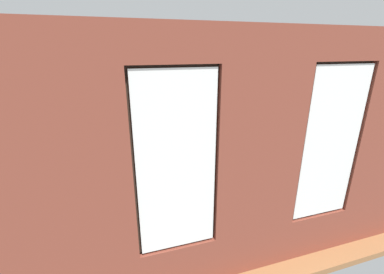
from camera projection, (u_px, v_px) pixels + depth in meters
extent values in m
cube|color=#99663D|center=(191.00, 180.00, 6.08)|extent=(6.65, 6.22, 0.10)
cube|color=brown|center=(258.00, 164.00, 3.10)|extent=(1.12, 0.16, 3.13)
cube|color=brown|center=(52.00, 195.00, 2.45)|extent=(1.54, 0.16, 3.13)
cube|color=brown|center=(312.00, 232.00, 3.80)|extent=(0.92, 0.16, 0.65)
cube|color=brown|center=(347.00, 44.00, 2.94)|extent=(0.92, 0.16, 0.38)
cube|color=white|center=(330.00, 146.00, 3.31)|extent=(0.86, 0.03, 2.05)
cube|color=#38281E|center=(327.00, 144.00, 3.37)|extent=(0.92, 0.04, 2.11)
cube|color=brown|center=(178.00, 265.00, 3.21)|extent=(0.92, 0.16, 0.65)
cube|color=brown|center=(173.00, 43.00, 2.35)|extent=(0.92, 0.16, 0.38)
cube|color=white|center=(177.00, 167.00, 2.72)|extent=(0.86, 0.03, 2.05)
cube|color=#38281E|center=(176.00, 165.00, 2.78)|extent=(0.92, 0.04, 2.11)
cube|color=tan|center=(249.00, 225.00, 3.50)|extent=(3.17, 0.24, 0.06)
cube|color=black|center=(258.00, 123.00, 3.02)|extent=(0.50, 0.03, 0.71)
cube|color=orange|center=(257.00, 122.00, 3.03)|extent=(0.44, 0.01, 0.65)
cube|color=silver|center=(34.00, 128.00, 4.52)|extent=(0.10, 5.22, 3.13)
cube|color=black|center=(209.00, 227.00, 4.08)|extent=(1.86, 0.85, 0.42)
cube|color=black|center=(218.00, 218.00, 3.65)|extent=(1.86, 0.24, 0.38)
cube|color=black|center=(256.00, 201.00, 4.21)|extent=(0.22, 0.85, 0.24)
cube|color=black|center=(157.00, 220.00, 3.74)|extent=(0.22, 0.85, 0.24)
cube|color=#232326|center=(229.00, 207.00, 4.13)|extent=(0.65, 0.65, 0.12)
cube|color=#232326|center=(187.00, 215.00, 3.92)|extent=(0.65, 0.65, 0.12)
cube|color=black|center=(276.00, 159.00, 6.58)|extent=(0.89, 1.96, 0.42)
cube|color=black|center=(289.00, 143.00, 6.54)|extent=(0.28, 1.95, 0.38)
cube|color=black|center=(260.00, 137.00, 7.26)|extent=(0.85, 0.24, 0.24)
cube|color=black|center=(300.00, 161.00, 5.70)|extent=(0.85, 0.24, 0.24)
cube|color=#232326|center=(268.00, 144.00, 6.82)|extent=(0.66, 0.71, 0.12)
cube|color=#232326|center=(285.00, 155.00, 6.14)|extent=(0.66, 0.71, 0.12)
cube|color=#A87547|center=(178.00, 166.00, 5.73)|extent=(1.57, 0.75, 0.04)
cube|color=#A87547|center=(204.00, 165.00, 6.29)|extent=(0.07, 0.07, 0.39)
cube|color=#A87547|center=(144.00, 173.00, 5.87)|extent=(0.07, 0.07, 0.39)
cube|color=#A87547|center=(213.00, 176.00, 5.72)|extent=(0.07, 0.07, 0.39)
cube|color=#A87547|center=(148.00, 186.00, 5.31)|extent=(0.07, 0.07, 0.39)
cylinder|color=#4C4C51|center=(178.00, 163.00, 5.70)|extent=(0.08, 0.08, 0.10)
cylinder|color=brown|center=(185.00, 164.00, 5.64)|extent=(0.12, 0.12, 0.10)
sphere|color=#1E5B28|center=(185.00, 160.00, 5.60)|extent=(0.14, 0.14, 0.14)
cube|color=black|center=(169.00, 164.00, 5.74)|extent=(0.10, 0.18, 0.02)
cube|color=black|center=(66.00, 185.00, 5.19)|extent=(1.05, 0.42, 0.54)
cube|color=black|center=(63.00, 172.00, 5.10)|extent=(0.54, 0.20, 0.05)
cube|color=black|center=(63.00, 170.00, 5.08)|extent=(0.06, 0.04, 0.06)
cube|color=black|center=(59.00, 151.00, 4.95)|extent=(1.22, 0.04, 0.75)
cube|color=black|center=(59.00, 151.00, 4.97)|extent=(1.17, 0.01, 0.70)
cylinder|color=olive|center=(137.00, 149.00, 7.40)|extent=(0.52, 0.52, 0.28)
ellipsoid|color=white|center=(137.00, 138.00, 7.29)|extent=(1.15, 1.15, 0.46)
ellipsoid|color=navy|center=(133.00, 135.00, 7.22)|extent=(0.44, 0.44, 0.18)
cylinder|color=beige|center=(238.00, 146.00, 7.80)|extent=(0.22, 0.22, 0.20)
cylinder|color=brown|center=(238.00, 141.00, 7.75)|extent=(0.03, 0.03, 0.07)
ellipsoid|color=#3D8E42|center=(239.00, 134.00, 7.68)|extent=(0.41, 0.41, 0.37)
cylinder|color=#9E5638|center=(242.00, 134.00, 8.62)|extent=(0.26, 0.26, 0.31)
cylinder|color=brown|center=(243.00, 123.00, 8.49)|extent=(0.05, 0.05, 0.51)
cone|color=#286B2D|center=(240.00, 110.00, 8.31)|extent=(0.40, 0.15, 0.46)
cone|color=#286B2D|center=(245.00, 110.00, 8.23)|extent=(0.24, 0.40, 0.47)
cone|color=#286B2D|center=(249.00, 111.00, 8.28)|extent=(0.40, 0.42, 0.43)
cone|color=#286B2D|center=(245.00, 109.00, 8.48)|extent=(0.39, 0.41, 0.44)
cone|color=#286B2D|center=(240.00, 110.00, 8.51)|extent=(0.26, 0.48, 0.39)
cylinder|color=#47423D|center=(282.00, 215.00, 4.50)|extent=(0.29, 0.29, 0.27)
cylinder|color=brown|center=(284.00, 204.00, 4.43)|extent=(0.04, 0.04, 0.16)
ellipsoid|color=#1E5B28|center=(286.00, 189.00, 4.33)|extent=(0.56, 0.56, 0.45)
cylinder|color=#47423D|center=(353.00, 203.00, 4.76)|extent=(0.35, 0.35, 0.35)
cylinder|color=brown|center=(357.00, 188.00, 4.66)|extent=(0.06, 0.06, 0.28)
cone|color=#337F38|center=(353.00, 171.00, 4.42)|extent=(0.56, 0.20, 0.62)
cone|color=#337F38|center=(370.00, 172.00, 4.33)|extent=(0.21, 0.51, 0.66)
cone|color=#337F38|center=(377.00, 170.00, 4.42)|extent=(0.46, 0.46, 0.63)
cone|color=#337F38|center=(362.00, 163.00, 4.70)|extent=(0.51, 0.43, 0.61)
cone|color=#337F38|center=(349.00, 163.00, 4.67)|extent=(0.27, 0.51, 0.65)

